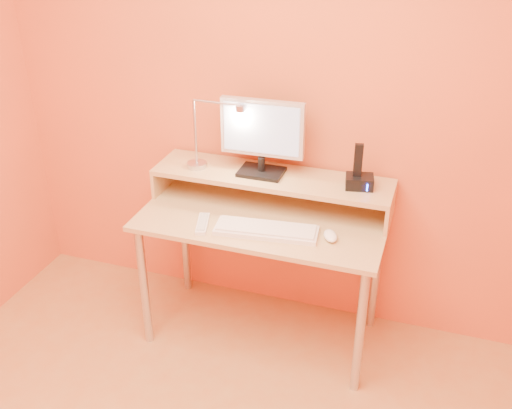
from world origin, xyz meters
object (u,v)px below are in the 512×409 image
(phone_dock, at_px, (359,182))
(mouse, at_px, (330,236))
(lamp_base, at_px, (197,165))
(monitor_panel, at_px, (262,128))
(keyboard, at_px, (266,231))
(remote_control, at_px, (203,224))

(phone_dock, distance_m, mouse, 0.31)
(lamp_base, bearing_deg, monitor_panel, 6.78)
(keyboard, relative_size, mouse, 4.57)
(monitor_panel, distance_m, mouse, 0.62)
(keyboard, xyz_separation_m, remote_control, (-0.31, -0.03, -0.00))
(lamp_base, xyz_separation_m, mouse, (0.75, -0.22, -0.15))
(phone_dock, bearing_deg, lamp_base, 170.86)
(monitor_panel, bearing_deg, keyboard, -70.22)
(mouse, distance_m, remote_control, 0.61)
(keyboard, bearing_deg, phone_dock, 30.63)
(monitor_panel, relative_size, phone_dock, 3.17)
(monitor_panel, xyz_separation_m, mouse, (0.41, -0.26, -0.38))
(monitor_panel, bearing_deg, mouse, -33.69)
(phone_dock, relative_size, mouse, 1.24)
(keyboard, height_order, mouse, mouse)
(monitor_panel, distance_m, lamp_base, 0.41)
(mouse, relative_size, remote_control, 0.56)
(lamp_base, bearing_deg, remote_control, -63.17)
(monitor_panel, bearing_deg, lamp_base, -175.00)
(lamp_base, relative_size, phone_dock, 0.77)
(monitor_panel, relative_size, keyboard, 0.86)
(monitor_panel, xyz_separation_m, phone_dock, (0.49, -0.01, -0.21))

